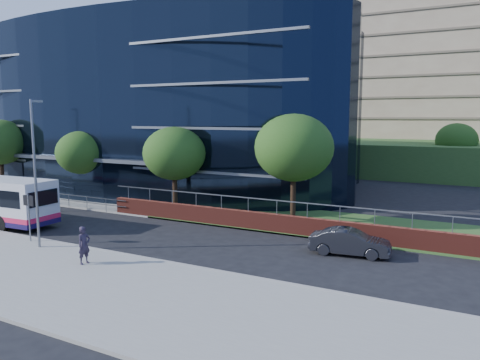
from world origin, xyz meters
The scene contains 15 objects.
ground centered at (0.00, 0.00, 0.00)m, with size 200.00×200.00×0.00m, color black.
far_forecourt centered at (-6.00, 11.00, 0.05)m, with size 50.00×8.00×0.10m, color gray.
grass_verge centered at (24.00, 11.00, 0.06)m, with size 36.00×8.00×0.12m, color #2D511E.
glass_office centered at (-4.00, 20.85, 8.00)m, with size 44.00×23.10×16.00m.
retaining_wall centered at (20.00, 7.30, 0.61)m, with size 34.00×0.40×2.11m.
guard_railings centered at (-8.00, 7.00, 0.82)m, with size 24.00×0.05×1.10m.
street_sign centered at (4.50, -1.59, 2.15)m, with size 0.85×0.09×2.80m.
tree_far_a centered at (-13.00, 9.00, 4.86)m, with size 4.95×4.95×6.98m.
tree_far_b centered at (-3.00, 9.50, 4.21)m, with size 4.29×4.29×6.05m.
tree_far_c centered at (7.00, 9.00, 4.54)m, with size 4.62×4.62×6.51m.
tree_far_d centered at (16.00, 10.00, 5.19)m, with size 5.28×5.28×7.44m.
tree_dist_e centered at (24.00, 40.00, 4.54)m, with size 4.62×4.62×6.51m.
streetlight_east centered at (6.00, -2.17, 4.44)m, with size 0.15×0.77×8.00m.
parked_car centered at (21.28, 4.85, 0.69)m, with size 1.46×4.18×1.38m, color black.
pedestrian centered at (10.44, -3.16, 1.07)m, with size 0.67×0.44×1.85m, color #282031.
Camera 1 is at (27.48, -18.94, 7.24)m, focal length 35.00 mm.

